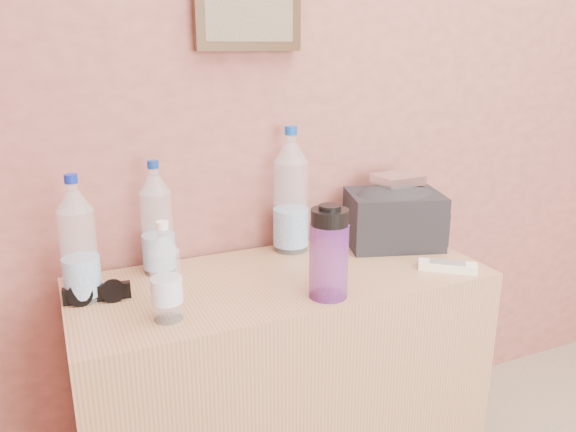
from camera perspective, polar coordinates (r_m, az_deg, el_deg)
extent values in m
plane|color=#B86661|center=(1.86, 10.70, 18.54)|extent=(4.00, 0.00, 4.00)
cube|color=tan|center=(1.69, -0.55, -16.99)|extent=(1.11, 0.46, 0.69)
cylinder|color=white|center=(1.43, -20.49, -2.92)|extent=(0.08, 0.08, 0.27)
cylinder|color=#0D21A7|center=(1.38, -21.20, 3.56)|extent=(0.03, 0.03, 0.02)
cylinder|color=silver|center=(1.54, -13.14, -0.86)|extent=(0.08, 0.08, 0.27)
cylinder|color=navy|center=(1.50, -13.56, 5.12)|extent=(0.03, 0.03, 0.02)
cylinder|color=silver|center=(1.66, 0.29, 1.88)|extent=(0.10, 0.10, 0.33)
cylinder|color=#0D44AF|center=(1.62, 0.30, 8.69)|extent=(0.04, 0.04, 0.02)
cylinder|color=silver|center=(1.29, -12.30, -6.17)|extent=(0.07, 0.07, 0.20)
cylinder|color=white|center=(1.24, -12.66, -0.92)|extent=(0.03, 0.03, 0.02)
cylinder|color=purple|center=(1.37, 4.15, -4.57)|extent=(0.10, 0.10, 0.19)
cylinder|color=black|center=(1.34, 4.26, 0.12)|extent=(0.09, 0.09, 0.05)
cube|color=white|center=(1.62, 15.90, -4.95)|extent=(0.15, 0.14, 0.02)
cube|color=silver|center=(1.76, 11.10, 3.70)|extent=(0.14, 0.12, 0.03)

